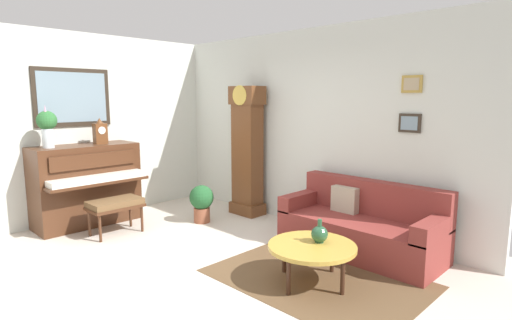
{
  "coord_description": "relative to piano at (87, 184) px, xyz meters",
  "views": [
    {
      "loc": [
        3.61,
        -2.34,
        1.84
      ],
      "look_at": [
        -0.05,
        1.4,
        1.04
      ],
      "focal_mm": 28.67,
      "sensor_mm": 36.0,
      "label": 1
    }
  ],
  "objects": [
    {
      "name": "area_rug",
      "position": [
        3.51,
        0.84,
        -0.59
      ],
      "size": [
        2.1,
        1.5,
        0.01
      ],
      "primitive_type": "cube",
      "color": "brown",
      "rests_on": "ground_plane"
    },
    {
      "name": "wall_back",
      "position": [
        2.23,
        2.31,
        0.81
      ],
      "size": [
        5.3,
        0.13,
        2.8
      ],
      "color": "silver",
      "rests_on": "ground_plane"
    },
    {
      "name": "flower_vase",
      "position": [
        0.0,
        -0.48,
        0.89
      ],
      "size": [
        0.26,
        0.26,
        0.58
      ],
      "color": "silver",
      "rests_on": "piano"
    },
    {
      "name": "wall_left",
      "position": [
        -0.37,
        -0.09,
        0.82
      ],
      "size": [
        0.13,
        4.9,
        2.8
      ],
      "color": "silver",
      "rests_on": "ground_plane"
    },
    {
      "name": "ground_plane",
      "position": [
        2.23,
        -0.09,
        -0.64
      ],
      "size": [
        6.4,
        6.0,
        0.1
      ],
      "primitive_type": "cube",
      "color": "beige"
    },
    {
      "name": "green_jug",
      "position": [
        3.54,
        0.83,
        -0.11
      ],
      "size": [
        0.17,
        0.17,
        0.24
      ],
      "color": "#234C33",
      "rests_on": "coffee_table"
    },
    {
      "name": "mantel_clock",
      "position": [
        0.0,
        0.24,
        0.75
      ],
      "size": [
        0.13,
        0.18,
        0.38
      ],
      "color": "brown",
      "rests_on": "piano"
    },
    {
      "name": "piano_bench",
      "position": [
        0.72,
        0.07,
        -0.19
      ],
      "size": [
        0.42,
        0.7,
        0.48
      ],
      "color": "#4C2B19",
      "rests_on": "ground_plane"
    },
    {
      "name": "potted_plant",
      "position": [
        1.12,
        1.22,
        -0.27
      ],
      "size": [
        0.36,
        0.36,
        0.56
      ],
      "color": "#935138",
      "rests_on": "ground_plane"
    },
    {
      "name": "coffee_table",
      "position": [
        3.53,
        0.73,
        -0.22
      ],
      "size": [
        0.88,
        0.88,
        0.4
      ],
      "color": "gold",
      "rests_on": "ground_plane"
    },
    {
      "name": "piano",
      "position": [
        0.0,
        0.0,
        0.0
      ],
      "size": [
        0.87,
        1.44,
        1.17
      ],
      "color": "#4C2B19",
      "rests_on": "ground_plane"
    },
    {
      "name": "couch",
      "position": [
        3.44,
        1.83,
        -0.28
      ],
      "size": [
        1.9,
        0.8,
        0.84
      ],
      "color": "maroon",
      "rests_on": "ground_plane"
    },
    {
      "name": "grandfather_clock",
      "position": [
        1.29,
        2.01,
        0.37
      ],
      "size": [
        0.52,
        0.34,
        2.03
      ],
      "color": "brown",
      "rests_on": "ground_plane"
    }
  ]
}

